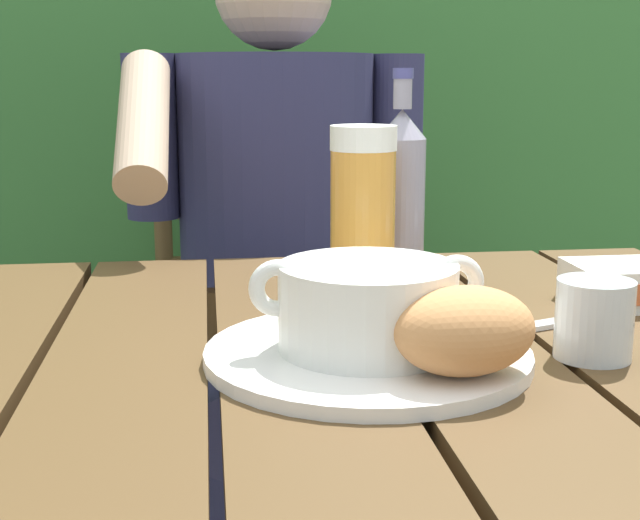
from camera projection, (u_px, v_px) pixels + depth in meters
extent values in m
cube|color=#4F371D|center=(128.00, 372.00, 0.80)|extent=(0.14, 0.80, 0.04)
cube|color=#4F371D|center=(296.00, 365.00, 0.81)|extent=(0.14, 0.80, 0.04)
cube|color=#4F371D|center=(456.00, 359.00, 0.83)|extent=(0.14, 0.80, 0.04)
cube|color=#4F371D|center=(610.00, 352.00, 0.85)|extent=(0.14, 0.80, 0.04)
cube|color=#4F371D|center=(269.00, 317.00, 1.19)|extent=(1.32, 0.03, 0.08)
cube|color=#346A30|center=(237.00, 90.00, 2.16)|extent=(3.49, 0.60, 1.94)
cylinder|color=#4C3823|center=(38.00, 42.00, 2.22)|extent=(0.10, 0.10, 2.17)
cylinder|color=brown|center=(361.00, 440.00, 1.91)|extent=(0.04, 0.04, 0.46)
cylinder|color=brown|center=(172.00, 450.00, 1.86)|extent=(0.04, 0.04, 0.46)
cube|color=brown|center=(274.00, 372.00, 1.63)|extent=(0.44, 0.46, 0.02)
cylinder|color=brown|center=(363.00, 228.00, 1.82)|extent=(0.04, 0.04, 0.48)
cylinder|color=brown|center=(163.00, 232.00, 1.77)|extent=(0.04, 0.04, 0.48)
cube|color=brown|center=(265.00, 265.00, 1.81)|extent=(0.41, 0.02, 0.04)
cube|color=brown|center=(264.00, 207.00, 1.78)|extent=(0.41, 0.02, 0.04)
cube|color=brown|center=(263.00, 147.00, 1.76)|extent=(0.41, 0.02, 0.04)
cylinder|color=#2D2E52|center=(334.00, 385.00, 1.44)|extent=(0.13, 0.40, 0.13)
cylinder|color=#2D2E52|center=(230.00, 389.00, 1.42)|extent=(0.13, 0.40, 0.13)
cylinder|color=#2D2E52|center=(276.00, 216.00, 1.47)|extent=(0.32, 0.32, 0.53)
cylinder|color=#2D2E52|center=(397.00, 135.00, 1.45)|extent=(0.08, 0.08, 0.26)
cylinder|color=#2D2E52|center=(151.00, 137.00, 1.40)|extent=(0.08, 0.08, 0.26)
cylinder|color=tan|center=(143.00, 124.00, 1.24)|extent=(0.07, 0.25, 0.21)
cylinder|color=white|center=(367.00, 354.00, 0.77)|extent=(0.29, 0.29, 0.01)
cylinder|color=white|center=(368.00, 306.00, 0.76)|extent=(0.16, 0.16, 0.07)
cylinder|color=orange|center=(368.00, 288.00, 0.76)|extent=(0.14, 0.14, 0.01)
torus|color=white|center=(278.00, 288.00, 0.75)|extent=(0.05, 0.01, 0.05)
torus|color=white|center=(456.00, 283.00, 0.77)|extent=(0.05, 0.01, 0.05)
ellipsoid|color=tan|center=(465.00, 331.00, 0.70)|extent=(0.14, 0.11, 0.07)
cylinder|color=gold|center=(363.00, 226.00, 0.96)|extent=(0.07, 0.07, 0.17)
cylinder|color=white|center=(363.00, 138.00, 0.94)|extent=(0.07, 0.07, 0.03)
cylinder|color=#928B9D|center=(400.00, 213.00, 1.03)|extent=(0.06, 0.06, 0.17)
cone|color=#928B9D|center=(402.00, 124.00, 1.01)|extent=(0.06, 0.06, 0.03)
cylinder|color=#928B9D|center=(403.00, 94.00, 1.00)|extent=(0.02, 0.02, 0.03)
cylinder|color=#464688|center=(403.00, 73.00, 1.00)|extent=(0.02, 0.02, 0.01)
cylinder|color=silver|center=(594.00, 319.00, 0.77)|extent=(0.07, 0.07, 0.07)
cube|color=white|center=(628.00, 284.00, 0.95)|extent=(0.12, 0.09, 0.04)
cube|color=silver|center=(535.00, 326.00, 0.86)|extent=(0.12, 0.06, 0.00)
cube|color=black|center=(480.00, 333.00, 0.83)|extent=(0.07, 0.04, 0.01)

